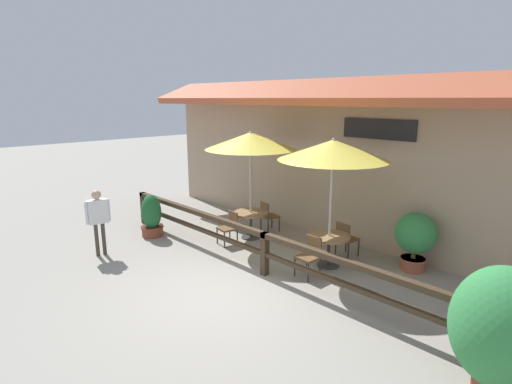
# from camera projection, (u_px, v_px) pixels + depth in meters

# --- Properties ---
(ground_plane) EXTENTS (60.00, 60.00, 0.00)m
(ground_plane) POSITION_uv_depth(u_px,v_px,m) (227.00, 290.00, 7.88)
(ground_plane) COLOR gray
(building_facade) EXTENTS (14.28, 1.49, 4.23)m
(building_facade) POSITION_uv_depth(u_px,v_px,m) (349.00, 160.00, 10.18)
(building_facade) COLOR tan
(building_facade) RESTS_ON ground
(patio_railing) EXTENTS (10.40, 0.14, 0.95)m
(patio_railing) POSITION_uv_depth(u_px,v_px,m) (265.00, 244.00, 8.44)
(patio_railing) COLOR #3D2D1E
(patio_railing) RESTS_ON ground
(patio_umbrella_near) EXTENTS (2.37, 2.37, 2.89)m
(patio_umbrella_near) POSITION_uv_depth(u_px,v_px,m) (250.00, 141.00, 10.28)
(patio_umbrella_near) COLOR #B7B2A8
(patio_umbrella_near) RESTS_ON ground
(dining_table_near) EXTENTS (0.93, 0.93, 0.72)m
(dining_table_near) POSITION_uv_depth(u_px,v_px,m) (251.00, 217.00, 10.75)
(dining_table_near) COLOR olive
(dining_table_near) RESTS_ON ground
(chair_near_streetside) EXTENTS (0.49, 0.49, 0.86)m
(chair_near_streetside) POSITION_uv_depth(u_px,v_px,m) (229.00, 226.00, 10.30)
(chair_near_streetside) COLOR brown
(chair_near_streetside) RESTS_ON ground
(chair_near_wallside) EXTENTS (0.50, 0.50, 0.86)m
(chair_near_wallside) POSITION_uv_depth(u_px,v_px,m) (268.00, 215.00, 11.30)
(chair_near_wallside) COLOR brown
(chair_near_wallside) RESTS_ON ground
(patio_umbrella_middle) EXTENTS (2.37, 2.37, 2.89)m
(patio_umbrella_middle) POSITION_uv_depth(u_px,v_px,m) (333.00, 150.00, 8.46)
(patio_umbrella_middle) COLOR #B7B2A8
(patio_umbrella_middle) RESTS_ON ground
(dining_table_middle) EXTENTS (0.93, 0.93, 0.72)m
(dining_table_middle) POSITION_uv_depth(u_px,v_px,m) (329.00, 241.00, 8.93)
(dining_table_middle) COLOR olive
(dining_table_middle) RESTS_ON ground
(chair_middle_streetside) EXTENTS (0.44, 0.44, 0.86)m
(chair_middle_streetside) POSITION_uv_depth(u_px,v_px,m) (310.00, 254.00, 8.44)
(chair_middle_streetside) COLOR brown
(chair_middle_streetside) RESTS_ON ground
(chair_middle_wallside) EXTENTS (0.46, 0.46, 0.86)m
(chair_middle_wallside) POSITION_uv_depth(u_px,v_px,m) (346.00, 238.00, 9.46)
(chair_middle_wallside) COLOR brown
(chair_middle_wallside) RESTS_ON ground
(potted_plant_corner_fern) EXTENTS (0.62, 0.62, 1.18)m
(potted_plant_corner_fern) POSITION_uv_depth(u_px,v_px,m) (152.00, 217.00, 10.89)
(potted_plant_corner_fern) COLOR brown
(potted_plant_corner_fern) RESTS_ON ground
(potted_plant_broad_leaf) EXTENTS (1.25, 1.13, 1.76)m
(potted_plant_broad_leaf) POSITION_uv_depth(u_px,v_px,m) (503.00, 331.00, 4.87)
(potted_plant_broad_leaf) COLOR brown
(potted_plant_broad_leaf) RESTS_ON ground
(potted_plant_tall_tropical) EXTENTS (0.88, 0.79, 1.31)m
(potted_plant_tall_tropical) POSITION_uv_depth(u_px,v_px,m) (415.00, 237.00, 8.64)
(potted_plant_tall_tropical) COLOR #9E4C33
(potted_plant_tall_tropical) RESTS_ON ground
(pedestrian) EXTENTS (0.26, 0.56, 1.62)m
(pedestrian) POSITION_uv_depth(u_px,v_px,m) (98.00, 214.00, 9.42)
(pedestrian) COLOR #42382D
(pedestrian) RESTS_ON ground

